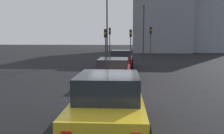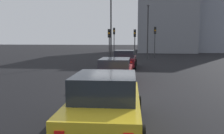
% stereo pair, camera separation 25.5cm
% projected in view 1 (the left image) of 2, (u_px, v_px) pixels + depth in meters
% --- Properties ---
extents(ground_plane, '(160.00, 160.00, 0.20)m').
position_uv_depth(ground_plane, '(116.00, 90.00, 12.50)').
color(ground_plane, black).
extents(car_maroon_lead, '(4.51, 2.15, 1.54)m').
position_uv_depth(car_maroon_lead, '(121.00, 59.00, 21.26)').
color(car_maroon_lead, '#510F16').
rests_on(car_maroon_lead, ground_plane).
extents(car_red_second, '(4.75, 2.08, 1.46)m').
position_uv_depth(car_red_second, '(114.00, 71.00, 13.82)').
color(car_red_second, maroon).
rests_on(car_red_second, ground_plane).
extents(car_yellow_third, '(4.56, 2.19, 1.62)m').
position_uv_depth(car_yellow_third, '(109.00, 103.00, 6.83)').
color(car_yellow_third, gold).
rests_on(car_yellow_third, ground_plane).
extents(traffic_light_near_left, '(0.32, 0.29, 4.03)m').
position_uv_depth(traffic_light_near_left, '(151.00, 36.00, 31.42)').
color(traffic_light_near_left, '#2D2D30').
rests_on(traffic_light_near_left, ground_plane).
extents(traffic_light_near_right, '(0.32, 0.29, 3.99)m').
position_uv_depth(traffic_light_near_right, '(110.00, 36.00, 33.07)').
color(traffic_light_near_right, '#2D2D30').
rests_on(traffic_light_near_right, ground_plane).
extents(traffic_light_far_left, '(0.32, 0.30, 3.55)m').
position_uv_depth(traffic_light_far_left, '(105.00, 38.00, 25.78)').
color(traffic_light_far_left, '#2D2D30').
rests_on(traffic_light_far_left, ground_plane).
extents(traffic_light_far_right, '(0.32, 0.30, 3.64)m').
position_uv_depth(traffic_light_far_right, '(131.00, 38.00, 29.47)').
color(traffic_light_far_right, '#2D2D30').
rests_on(traffic_light_far_right, ground_plane).
extents(street_lamp_kerbside, '(0.56, 0.36, 6.62)m').
position_uv_depth(street_lamp_kerbside, '(144.00, 27.00, 29.46)').
color(street_lamp_kerbside, '#2D2D30').
rests_on(street_lamp_kerbside, ground_plane).
extents(street_lamp_far, '(0.56, 0.36, 8.48)m').
position_uv_depth(street_lamp_far, '(107.00, 17.00, 26.90)').
color(street_lamp_far, '#2D2D30').
rests_on(street_lamp_far, ground_plane).
extents(building_facade_left, '(11.96, 9.01, 17.45)m').
position_uv_depth(building_facade_left, '(200.00, 7.00, 47.30)').
color(building_facade_left, gray).
rests_on(building_facade_left, ground_plane).
extents(building_facade_center, '(13.42, 10.10, 15.12)m').
position_uv_depth(building_facade_center, '(159.00, 12.00, 46.58)').
color(building_facade_center, slate).
rests_on(building_facade_center, ground_plane).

